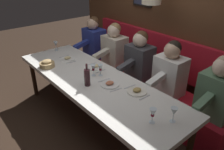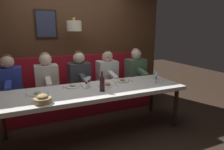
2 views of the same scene
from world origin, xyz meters
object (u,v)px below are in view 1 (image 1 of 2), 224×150
(diner_far, at_px, (114,47))
(wine_glass_2, at_px, (100,68))
(wine_glass_0, at_px, (56,44))
(diner_farthest, at_px, (94,39))
(diner_near, at_px, (170,70))
(diner_middle, at_px, (139,58))
(dining_table, at_px, (94,83))
(wine_bottle, at_px, (87,77))
(bread_bowl, at_px, (47,64))
(wine_glass_1, at_px, (153,113))
(diner_nearest, at_px, (217,90))
(wine_glass_4, at_px, (93,68))
(wine_glass_3, at_px, (174,112))

(diner_far, bearing_deg, wine_glass_2, -142.06)
(wine_glass_0, bearing_deg, diner_farthest, -6.40)
(diner_near, xyz_separation_m, diner_middle, (0.00, 0.58, 0.00))
(dining_table, relative_size, diner_near, 3.60)
(diner_far, distance_m, wine_bottle, 1.24)
(diner_far, relative_size, wine_glass_2, 4.82)
(wine_glass_2, xyz_separation_m, bread_bowl, (-0.44, 0.73, -0.07))
(diner_far, bearing_deg, wine_glass_1, -119.41)
(diner_nearest, bearing_deg, wine_glass_0, 106.49)
(diner_middle, xyz_separation_m, wine_glass_0, (-0.76, 1.30, 0.04))
(diner_far, height_order, wine_glass_1, diner_far)
(diner_nearest, height_order, diner_middle, same)
(diner_nearest, xyz_separation_m, wine_glass_4, (-0.81, 1.35, 0.04))
(diner_middle, distance_m, diner_farthest, 1.21)
(wine_glass_1, bearing_deg, wine_glass_3, -35.96)
(wine_bottle, bearing_deg, diner_far, 33.63)
(diner_middle, xyz_separation_m, bread_bowl, (-1.18, 0.77, -0.03))
(diner_far, bearing_deg, diner_nearest, -90.00)
(wine_glass_3, bearing_deg, bread_bowl, 101.09)
(diner_farthest, xyz_separation_m, wine_bottle, (-1.03, -1.29, 0.04))
(diner_middle, height_order, diner_far, same)
(wine_glass_3, bearing_deg, wine_glass_2, 87.49)
(diner_middle, xyz_separation_m, wine_bottle, (-1.03, -0.08, 0.04))
(diner_middle, xyz_separation_m, wine_glass_3, (-0.79, -1.22, 0.04))
(diner_near, relative_size, bread_bowl, 3.60)
(diner_farthest, xyz_separation_m, wine_glass_1, (-0.96, -2.31, 0.04))
(diner_near, relative_size, wine_glass_1, 4.82)
(diner_near, relative_size, diner_middle, 1.00)
(diner_middle, height_order, diner_farthest, same)
(wine_glass_3, relative_size, bread_bowl, 0.75)
(diner_farthest, relative_size, wine_glass_4, 4.82)
(dining_table, xyz_separation_m, bread_bowl, (-0.30, 0.77, 0.11))
(wine_glass_3, height_order, wine_glass_4, same)
(wine_glass_4, height_order, bread_bowl, wine_glass_4)
(diner_middle, distance_m, wine_glass_3, 1.46)
(wine_glass_2, bearing_deg, wine_bottle, -159.19)
(wine_glass_3, bearing_deg, diner_far, 66.57)
(diner_nearest, relative_size, wine_bottle, 2.64)
(diner_farthest, bearing_deg, bread_bowl, -159.37)
(wine_glass_1, distance_m, bread_bowl, 1.88)
(diner_middle, bearing_deg, wine_glass_4, 173.38)
(wine_glass_3, bearing_deg, dining_table, 94.23)
(diner_farthest, bearing_deg, wine_glass_2, -122.00)
(wine_glass_3, xyz_separation_m, wine_glass_4, (-0.02, 1.31, -0.00))
(diner_middle, relative_size, wine_glass_0, 4.82)
(wine_glass_1, relative_size, wine_glass_3, 1.00)
(wine_glass_0, xyz_separation_m, wine_glass_2, (0.02, -1.26, -0.00))
(wine_bottle, height_order, bread_bowl, wine_bottle)
(diner_near, height_order, wine_glass_2, diner_near)
(diner_far, distance_m, bread_bowl, 1.19)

